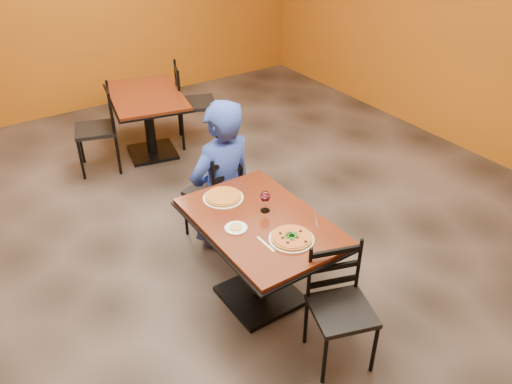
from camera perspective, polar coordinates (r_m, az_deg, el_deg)
floor at (r=4.45m, az=-3.18°, el=-7.90°), size 7.00×8.00×0.01m
table_main at (r=3.77m, az=0.52°, el=-5.55°), size 0.83×1.23×0.75m
table_second at (r=5.99m, az=-12.03°, el=8.91°), size 1.02×1.31×0.75m
chair_main_near at (r=3.47m, az=9.60°, el=-13.04°), size 0.49×0.49×0.86m
chair_main_far at (r=4.55m, az=-4.82°, el=0.05°), size 0.51×0.51×0.89m
chair_second_left at (r=5.85m, az=-17.51°, el=6.63°), size 0.54×0.54×0.95m
chair_second_right at (r=6.24m, az=-6.70°, el=9.79°), size 0.58×0.58×0.99m
diner at (r=4.36m, az=-3.85°, el=2.05°), size 0.70×0.51×1.34m
plate_main at (r=3.47m, az=3.99°, el=-5.30°), size 0.31×0.31×0.01m
pizza_main at (r=3.46m, az=4.00°, el=-5.09°), size 0.28×0.28×0.02m
plate_far at (r=3.89m, az=-3.68°, el=-0.67°), size 0.31×0.31×0.01m
pizza_far at (r=3.88m, az=-3.69°, el=-0.48°), size 0.28×0.28×0.02m
side_plate at (r=3.57m, az=-2.26°, el=-4.05°), size 0.16×0.16×0.01m
dip at (r=3.56m, az=-2.26°, el=-3.93°), size 0.09×0.09×0.01m
wine_glass at (r=3.70m, az=1.03°, el=-0.95°), size 0.08×0.08×0.18m
fork at (r=3.43m, az=1.10°, el=-5.86°), size 0.02×0.19×0.00m
knife at (r=3.69m, az=6.72°, el=-2.94°), size 0.13×0.18×0.00m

